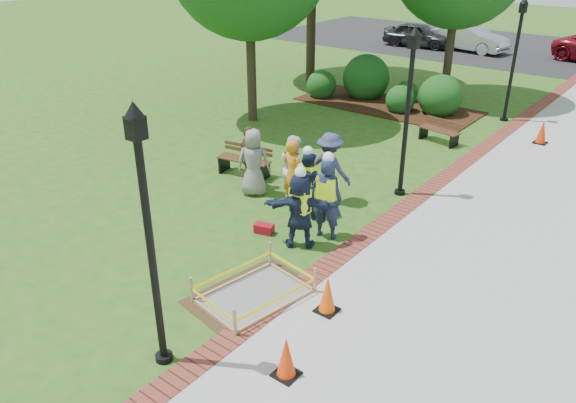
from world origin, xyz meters
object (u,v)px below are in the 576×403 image
Objects in this scene: cone_front at (286,358)px; hivis_worker_a at (300,208)px; hivis_worker_c at (307,181)px; wet_concrete_pad at (254,287)px; hivis_worker_b at (327,196)px; bench_near at (244,166)px; lamp_near at (148,223)px.

cone_front is 0.40× the size of hivis_worker_a.
cone_front is at bearing -57.12° from hivis_worker_c.
hivis_worker_b reaches higher than wet_concrete_pad.
hivis_worker_c reaches higher than bench_near.
hivis_worker_b is at bearing 116.67° from cone_front.
bench_near is at bearing 158.51° from hivis_worker_b.
hivis_worker_b reaches higher than bench_near.
hivis_worker_c is (2.84, -0.90, 0.62)m from bench_near.
lamp_near is at bearing -57.82° from bench_near.
hivis_worker_c is (-0.74, 1.29, -0.04)m from hivis_worker_a.
lamp_near is at bearing -77.67° from hivis_worker_c.
lamp_near is 4.55m from hivis_worker_a.
bench_near reaches higher than wet_concrete_pad.
cone_front is 0.17× the size of lamp_near.
bench_near is 2.16× the size of cone_front.
hivis_worker_a is at bearing 123.93° from cone_front.
hivis_worker_b is (-2.02, 4.02, 0.64)m from cone_front.
hivis_worker_c is at bearing -17.54° from bench_near.
wet_concrete_pad is 1.37× the size of hivis_worker_a.
hivis_worker_b is 1.15× the size of hivis_worker_c.
cone_front is 4.54m from hivis_worker_b.
wet_concrete_pad is at bearing -84.42° from hivis_worker_b.
hivis_worker_b is at bearing 71.94° from hivis_worker_a.
bench_near is at bearing 148.63° from hivis_worker_a.
hivis_worker_a is at bearing -108.06° from hivis_worker_b.
wet_concrete_pad is at bearing -76.62° from hivis_worker_a.
lamp_near is (-1.78, -0.92, 2.12)m from cone_front.
lamp_near is 2.42× the size of hivis_worker_c.
cone_front is 0.37× the size of hivis_worker_b.
cone_front reaches higher than wet_concrete_pad.
bench_near is 7.92m from lamp_near.
lamp_near reaches higher than wet_concrete_pad.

